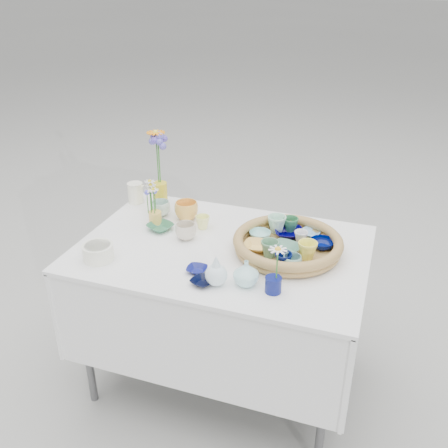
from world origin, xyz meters
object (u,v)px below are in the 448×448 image
(tall_vase_yellow, at_px, (160,196))
(bud_vase_seafoam, at_px, (246,273))
(display_table, at_px, (223,377))
(wicker_tray, at_px, (288,244))

(tall_vase_yellow, bearing_deg, bud_vase_seafoam, -40.55)
(display_table, bearing_deg, wicker_tray, 10.12)
(wicker_tray, bearing_deg, bud_vase_seafoam, -108.11)
(wicker_tray, height_order, bud_vase_seafoam, bud_vase_seafoam)
(display_table, relative_size, bud_vase_seafoam, 11.99)
(wicker_tray, relative_size, tall_vase_yellow, 3.39)
(display_table, distance_m, bud_vase_seafoam, 0.87)
(bud_vase_seafoam, distance_m, tall_vase_yellow, 0.81)
(bud_vase_seafoam, bearing_deg, tall_vase_yellow, 139.45)
(bud_vase_seafoam, height_order, tall_vase_yellow, tall_vase_yellow)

